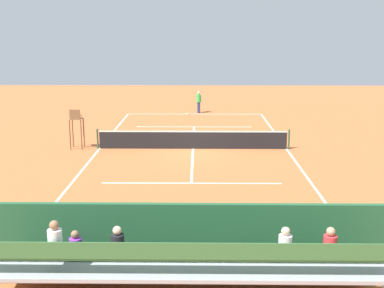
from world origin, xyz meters
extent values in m
plane|color=#BC6033|center=(0.00, 0.00, 0.00)|extent=(60.00, 60.00, 0.00)
cube|color=white|center=(0.00, -11.00, 0.00)|extent=(10.00, 0.10, 0.01)
cube|color=white|center=(0.00, 11.00, 0.00)|extent=(10.00, 0.10, 0.01)
cube|color=white|center=(-5.00, 0.00, 0.00)|extent=(0.10, 22.00, 0.01)
cube|color=white|center=(5.00, 0.00, 0.00)|extent=(0.10, 22.00, 0.01)
cube|color=white|center=(0.00, -6.05, 0.00)|extent=(7.50, 0.10, 0.01)
cube|color=white|center=(0.00, 6.05, 0.00)|extent=(7.50, 0.10, 0.01)
cube|color=white|center=(0.00, 0.00, 0.00)|extent=(0.10, 12.10, 0.01)
cube|color=white|center=(0.00, -11.00, 0.00)|extent=(0.10, 0.30, 0.01)
cube|color=black|center=(0.00, 0.00, 0.46)|extent=(10.00, 0.02, 0.91)
cube|color=white|center=(0.00, 0.00, 0.94)|extent=(10.00, 0.04, 0.06)
cylinder|color=#2D5133|center=(-5.10, 0.00, 0.54)|extent=(0.10, 0.10, 1.07)
cylinder|color=#2D5133|center=(5.10, 0.00, 0.54)|extent=(0.10, 0.10, 1.07)
cube|color=#235633|center=(0.00, 14.00, 1.00)|extent=(18.00, 0.16, 2.00)
cube|color=#9EA0A5|center=(0.00, 14.35, 0.23)|extent=(9.00, 0.10, 0.45)
cube|color=#9EA0A5|center=(0.00, 14.70, 0.41)|extent=(9.00, 0.80, 0.08)
cube|color=#9EA0A5|center=(0.00, 14.32, 0.23)|extent=(9.00, 0.04, 0.45)
cube|color=#386B38|center=(0.00, 14.80, 0.83)|extent=(8.60, 0.36, 0.04)
cube|color=#386B38|center=(0.00, 14.98, 1.03)|extent=(8.60, 0.03, 0.36)
cube|color=#9EA0A5|center=(0.00, 15.50, 0.86)|extent=(9.00, 0.80, 0.08)
cube|color=#9EA0A5|center=(0.00, 15.12, 0.68)|extent=(9.00, 0.04, 0.45)
cube|color=#386B38|center=(0.00, 15.60, 1.28)|extent=(8.60, 0.36, 0.04)
cube|color=#386B38|center=(0.00, 15.78, 1.48)|extent=(8.60, 0.03, 0.36)
cube|color=#9EA0A5|center=(0.00, 16.30, 1.31)|extent=(9.00, 0.80, 0.08)
cube|color=#9EA0A5|center=(0.00, 15.92, 1.12)|extent=(9.00, 0.04, 0.45)
cube|color=#386B38|center=(0.00, 16.40, 1.73)|extent=(8.60, 0.36, 0.04)
cube|color=#386B38|center=(0.00, 16.58, 1.93)|extent=(8.60, 0.03, 0.36)
cube|color=#2D2D33|center=(-3.21, 15.43, 1.32)|extent=(0.32, 0.40, 0.12)
cylinder|color=red|center=(-3.21, 15.55, 1.60)|extent=(0.30, 0.30, 0.45)
sphere|color=tan|center=(-3.21, 15.55, 1.93)|extent=(0.20, 0.20, 0.20)
cube|color=#2D2D33|center=(2.67, 14.63, 0.87)|extent=(0.32, 0.40, 0.12)
cylinder|color=purple|center=(2.67, 14.75, 1.16)|extent=(0.30, 0.30, 0.45)
sphere|color=#8C6647|center=(2.67, 14.75, 1.48)|extent=(0.20, 0.20, 0.20)
cube|color=#2D2D33|center=(-2.22, 15.43, 1.32)|extent=(0.32, 0.40, 0.12)
cylinder|color=white|center=(-2.22, 15.55, 1.60)|extent=(0.30, 0.30, 0.45)
sphere|color=beige|center=(-2.22, 15.55, 1.93)|extent=(0.20, 0.20, 0.20)
cube|color=#2D2D33|center=(2.66, 16.23, 1.77)|extent=(0.32, 0.40, 0.12)
cylinder|color=white|center=(2.66, 16.35, 2.06)|extent=(0.30, 0.30, 0.45)
sphere|color=#8C6647|center=(2.66, 16.35, 2.38)|extent=(0.20, 0.20, 0.20)
cube|color=#2D2D33|center=(1.51, 15.43, 1.32)|extent=(0.32, 0.40, 0.12)
cylinder|color=black|center=(1.51, 15.55, 1.60)|extent=(0.30, 0.30, 0.45)
sphere|color=beige|center=(1.51, 15.55, 1.93)|extent=(0.20, 0.20, 0.20)
cylinder|color=brown|center=(5.90, -0.35, 0.80)|extent=(0.07, 0.07, 1.60)
cylinder|color=brown|center=(6.50, -0.35, 0.80)|extent=(0.07, 0.07, 1.60)
cylinder|color=brown|center=(5.90, 0.25, 0.80)|extent=(0.07, 0.07, 1.60)
cylinder|color=brown|center=(6.50, 0.25, 0.80)|extent=(0.07, 0.07, 1.60)
cube|color=brown|center=(6.20, -0.05, 1.63)|extent=(0.56, 0.56, 0.06)
cube|color=brown|center=(6.20, 0.19, 1.90)|extent=(0.56, 0.06, 0.48)
cube|color=brown|center=(5.94, -0.05, 1.78)|extent=(0.04, 0.48, 0.04)
cube|color=brown|center=(6.46, -0.05, 1.78)|extent=(0.04, 0.48, 0.04)
cube|color=#9E754C|center=(-2.38, 13.20, 0.45)|extent=(1.80, 0.40, 0.05)
cylinder|color=#9E754C|center=(-3.13, 13.20, 0.23)|extent=(0.06, 0.06, 0.45)
cylinder|color=#9E754C|center=(-1.63, 13.20, 0.23)|extent=(0.06, 0.06, 0.45)
cube|color=#9E754C|center=(-2.38, 13.38, 0.75)|extent=(1.80, 0.04, 0.36)
cube|color=black|center=(-0.27, 13.40, 0.18)|extent=(0.90, 0.36, 0.36)
cylinder|color=navy|center=(-0.27, -11.57, 0.42)|extent=(0.14, 0.14, 0.85)
cylinder|color=navy|center=(-0.35, -11.36, 0.42)|extent=(0.14, 0.14, 0.85)
cylinder|color=green|center=(-0.31, -11.47, 1.15)|extent=(0.47, 0.47, 0.60)
sphere|color=beige|center=(-0.31, -11.47, 1.56)|extent=(0.22, 0.22, 0.22)
cylinder|color=beige|center=(-0.40, -11.26, 1.65)|extent=(0.26, 0.18, 0.55)
cylinder|color=beige|center=(-0.23, -11.67, 1.18)|extent=(0.12, 0.12, 0.50)
cylinder|color=black|center=(0.39, -10.89, 0.01)|extent=(0.19, 0.25, 0.03)
torus|color=#D8CC4C|center=(0.54, -11.10, 0.01)|extent=(0.42, 0.42, 0.02)
cylinder|color=white|center=(0.54, -11.10, 0.01)|extent=(0.25, 0.25, 0.00)
sphere|color=#CCDB33|center=(-0.51, -8.75, 0.03)|extent=(0.07, 0.07, 0.07)
camera|label=1|loc=(-0.28, 25.82, 6.31)|focal=46.52mm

